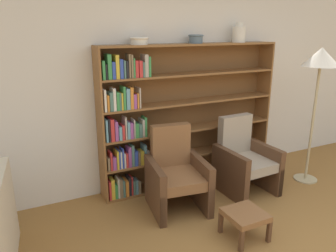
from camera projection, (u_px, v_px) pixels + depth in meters
wall_back at (196, 81)px, 4.53m from camera, size 12.00×0.06×2.75m
bookshelf at (173, 118)px, 4.31m from camera, size 2.49×0.30×1.89m
bowl_copper at (139, 40)px, 3.82m from camera, size 0.22×0.22×0.09m
bowl_slate at (196, 38)px, 4.14m from camera, size 0.20×0.20×0.11m
vase_tall at (239, 34)px, 4.41m from camera, size 0.18×0.18×0.26m
armchair_leather at (176, 175)px, 3.88m from camera, size 0.73×0.76×0.97m
armchair_cushioned at (244, 160)px, 4.30m from camera, size 0.66×0.70×0.97m
floor_lamp at (320, 64)px, 4.22m from camera, size 0.48×0.48×1.85m
footstool at (245, 217)px, 3.33m from camera, size 0.39×0.39×0.29m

